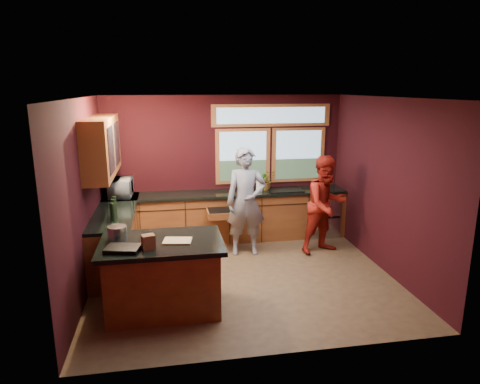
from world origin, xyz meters
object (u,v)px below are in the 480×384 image
object	(u,v)px
island	(163,275)
person_red	(326,205)
stock_pot	(117,233)
person_grey	(246,202)
cutting_board	(177,241)

from	to	relation	value
island	person_red	xyz separation A→B (m)	(2.79, 1.57, 0.38)
island	stock_pot	xyz separation A→B (m)	(-0.55, 0.15, 0.56)
person_grey	stock_pot	distance (m)	2.52
person_grey	person_red	world-z (taller)	person_grey
island	cutting_board	size ratio (longest dim) A/B	4.43
person_grey	island	bearing A→B (deg)	-125.03
island	cutting_board	xyz separation A→B (m)	(0.20, -0.05, 0.48)
person_red	stock_pot	bearing A→B (deg)	-174.26
island	cutting_board	distance (m)	0.52
island	stock_pot	distance (m)	0.80
person_red	cutting_board	xyz separation A→B (m)	(-2.59, -1.62, 0.10)
stock_pot	island	bearing A→B (deg)	-15.26
island	person_grey	world-z (taller)	person_grey
island	person_grey	distance (m)	2.28
cutting_board	stock_pot	xyz separation A→B (m)	(-0.75, 0.20, 0.08)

